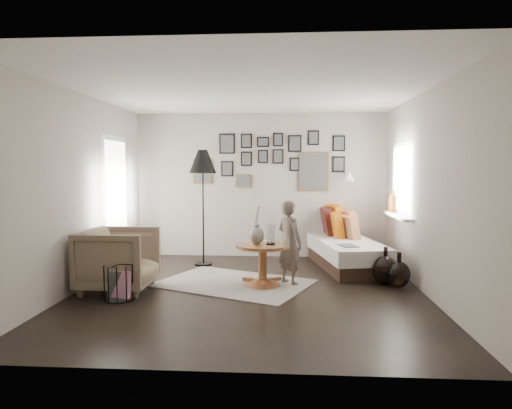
# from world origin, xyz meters

# --- Properties ---
(ground) EXTENTS (4.80, 4.80, 0.00)m
(ground) POSITION_xyz_m (0.00, 0.00, 0.00)
(ground) COLOR black
(ground) RESTS_ON ground
(wall_back) EXTENTS (4.50, 0.00, 4.50)m
(wall_back) POSITION_xyz_m (0.00, 2.40, 1.30)
(wall_back) COLOR #A69B91
(wall_back) RESTS_ON ground
(wall_front) EXTENTS (4.50, 0.00, 4.50)m
(wall_front) POSITION_xyz_m (0.00, -2.40, 1.30)
(wall_front) COLOR #A69B91
(wall_front) RESTS_ON ground
(wall_left) EXTENTS (0.00, 4.80, 4.80)m
(wall_left) POSITION_xyz_m (-2.25, 0.00, 1.30)
(wall_left) COLOR #A69B91
(wall_left) RESTS_ON ground
(wall_right) EXTENTS (0.00, 4.80, 4.80)m
(wall_right) POSITION_xyz_m (2.25, 0.00, 1.30)
(wall_right) COLOR #A69B91
(wall_right) RESTS_ON ground
(ceiling) EXTENTS (4.80, 4.80, 0.00)m
(ceiling) POSITION_xyz_m (0.00, 0.00, 2.60)
(ceiling) COLOR white
(ceiling) RESTS_ON wall_back
(door_left) EXTENTS (0.00, 2.14, 2.14)m
(door_left) POSITION_xyz_m (-2.23, 1.20, 1.05)
(door_left) COLOR white
(door_left) RESTS_ON wall_left
(window_right) EXTENTS (0.15, 1.32, 1.30)m
(window_right) POSITION_xyz_m (2.18, 1.34, 0.93)
(window_right) COLOR white
(window_right) RESTS_ON wall_right
(gallery_wall) EXTENTS (2.74, 0.03, 1.08)m
(gallery_wall) POSITION_xyz_m (0.29, 2.38, 1.74)
(gallery_wall) COLOR brown
(gallery_wall) RESTS_ON wall_back
(wall_sconce) EXTENTS (0.18, 0.36, 0.16)m
(wall_sconce) POSITION_xyz_m (1.55, 2.13, 1.46)
(wall_sconce) COLOR white
(wall_sconce) RESTS_ON wall_back
(rug) EXTENTS (2.40, 2.09, 0.01)m
(rug) POSITION_xyz_m (-0.25, 0.37, 0.01)
(rug) COLOR beige
(rug) RESTS_ON ground
(pedestal_table) EXTENTS (0.73, 0.73, 0.57)m
(pedestal_table) POSITION_xyz_m (0.16, 0.28, 0.27)
(pedestal_table) COLOR brown
(pedestal_table) RESTS_ON ground
(vase) EXTENTS (0.21, 0.21, 0.52)m
(vase) POSITION_xyz_m (0.08, 0.30, 0.73)
(vase) COLOR black
(vase) RESTS_ON pedestal_table
(candles) EXTENTS (0.13, 0.13, 0.27)m
(candles) POSITION_xyz_m (0.27, 0.28, 0.71)
(candles) COLOR black
(candles) RESTS_ON pedestal_table
(daybed) EXTENTS (1.20, 2.12, 0.98)m
(daybed) POSITION_xyz_m (1.45, 1.59, 0.31)
(daybed) COLOR black
(daybed) RESTS_ON ground
(magazine_on_daybed) EXTENTS (0.31, 0.36, 0.02)m
(magazine_on_daybed) POSITION_xyz_m (1.40, 0.94, 0.46)
(magazine_on_daybed) COLOR black
(magazine_on_daybed) RESTS_ON daybed
(armchair) EXTENTS (0.92, 0.89, 0.83)m
(armchair) POSITION_xyz_m (-1.72, -0.09, 0.41)
(armchair) COLOR #72644D
(armchair) RESTS_ON ground
(armchair_cushion) EXTENTS (0.39, 0.40, 0.17)m
(armchair_cushion) POSITION_xyz_m (-1.69, -0.04, 0.48)
(armchair_cushion) COLOR silver
(armchair_cushion) RESTS_ON armchair
(floor_lamp) EXTENTS (0.45, 0.45, 1.91)m
(floor_lamp) POSITION_xyz_m (-0.90, 1.57, 1.65)
(floor_lamp) COLOR black
(floor_lamp) RESTS_ON ground
(magazine_basket) EXTENTS (0.39, 0.39, 0.44)m
(magazine_basket) POSITION_xyz_m (-1.56, -0.51, 0.22)
(magazine_basket) COLOR black
(magazine_basket) RESTS_ON ground
(demijohn_large) EXTENTS (0.35, 0.35, 0.52)m
(demijohn_large) POSITION_xyz_m (1.84, 0.45, 0.20)
(demijohn_large) COLOR black
(demijohn_large) RESTS_ON ground
(demijohn_small) EXTENTS (0.31, 0.31, 0.48)m
(demijohn_small) POSITION_xyz_m (2.00, 0.33, 0.18)
(demijohn_small) COLOR black
(demijohn_small) RESTS_ON ground
(child) EXTENTS (0.49, 0.51, 1.17)m
(child) POSITION_xyz_m (0.52, 0.42, 0.59)
(child) COLOR #675A51
(child) RESTS_ON ground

